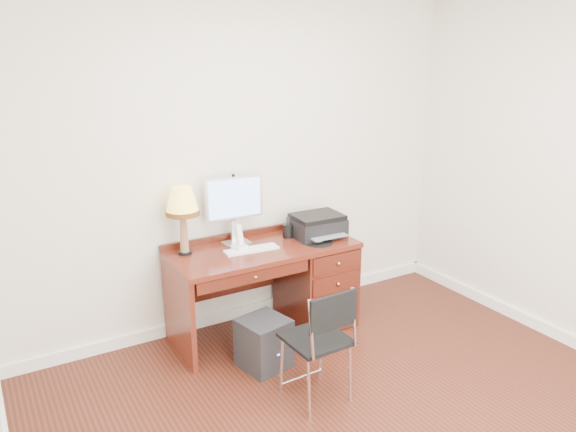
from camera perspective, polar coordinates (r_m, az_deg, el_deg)
ground at (r=3.81m, az=8.23°, el=-20.21°), size 4.00×4.00×0.00m
room_shell at (r=4.20m, az=2.72°, el=-15.32°), size 4.00×4.00×4.00m
desk at (r=4.76m, az=0.95°, el=-6.27°), size 1.50×0.67×0.75m
monitor at (r=4.49m, az=-5.51°, el=1.45°), size 0.48×0.17×0.55m
keyboard at (r=4.40m, az=-3.74°, el=-3.43°), size 0.44×0.16×0.02m
mouse_pad at (r=4.57m, az=3.11°, el=-2.57°), size 0.24×0.24×0.05m
printer at (r=4.72m, az=2.98°, el=-0.94°), size 0.43×0.34×0.19m
leg_lamp at (r=4.29m, az=-10.69°, el=1.07°), size 0.26×0.26×0.53m
phone at (r=4.40m, az=-4.97°, el=-2.75°), size 0.12×0.12×0.21m
pen_cup at (r=4.68m, az=0.00°, el=-1.53°), size 0.09×0.09×0.11m
chair at (r=3.72m, az=3.41°, el=-11.89°), size 0.40×0.40×0.82m
equipment_box at (r=4.24m, az=-2.47°, el=-12.76°), size 0.38×0.38×0.38m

